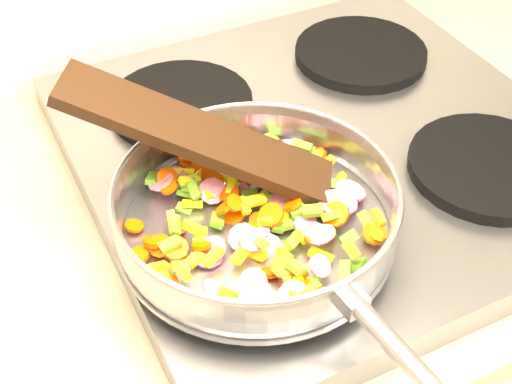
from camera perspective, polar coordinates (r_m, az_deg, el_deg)
name	(u,v)px	position (r m, az deg, el deg)	size (l,w,h in m)	color
cooktop	(325,151)	(0.92, 5.56, 3.31)	(0.60, 0.60, 0.04)	#939399
grate_fl	(280,243)	(0.76, 1.95, -4.09)	(0.19, 0.19, 0.02)	black
grate_fr	(488,166)	(0.89, 18.08, 1.97)	(0.19, 0.19, 0.02)	black
grate_bl	(181,104)	(0.95, -6.02, 7.02)	(0.19, 0.19, 0.02)	black
grate_br	(361,53)	(1.06, 8.37, 10.92)	(0.19, 0.19, 0.02)	black
saute_pan	(257,209)	(0.73, 0.09, -1.36)	(0.34, 0.51, 0.06)	#9E9EA5
vegetable_heap	(255,211)	(0.75, -0.07, -1.56)	(0.27, 0.28, 0.05)	#FFF417
wooden_spatula	(198,136)	(0.75, -4.64, 4.52)	(0.30, 0.07, 0.01)	black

